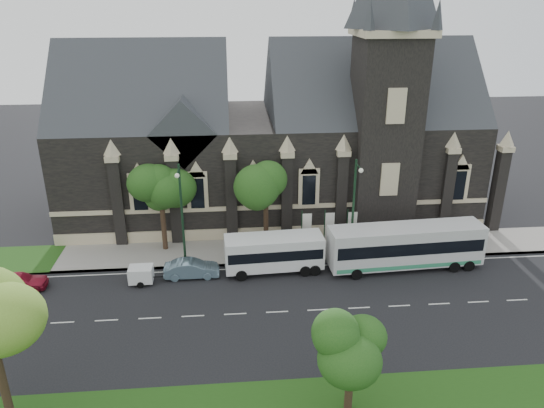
{
  "coord_description": "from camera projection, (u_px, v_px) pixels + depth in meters",
  "views": [
    {
      "loc": [
        -0.03,
        -30.89,
        21.03
      ],
      "look_at": [
        3.15,
        6.0,
        5.94
      ],
      "focal_mm": 33.77,
      "sensor_mm": 36.0,
      "label": 1
    }
  ],
  "objects": [
    {
      "name": "street_lamp_mid",
      "position": [
        182.0,
        211.0,
        40.74
      ],
      "size": [
        0.36,
        1.88,
        9.0
      ],
      "color": "#15301D",
      "rests_on": "ground"
    },
    {
      "name": "tree_walk_right",
      "position": [
        268.0,
        185.0,
        44.38
      ],
      "size": [
        4.08,
        4.08,
        7.8
      ],
      "color": "black",
      "rests_on": "ground"
    },
    {
      "name": "banner_flag_right",
      "position": [
        350.0,
        226.0,
        44.66
      ],
      "size": [
        0.9,
        0.1,
        4.0
      ],
      "color": "#15301D",
      "rests_on": "ground"
    },
    {
      "name": "banner_flag_left",
      "position": [
        305.0,
        228.0,
        44.34
      ],
      "size": [
        0.9,
        0.1,
        4.0
      ],
      "color": "#15301D",
      "rests_on": "ground"
    },
    {
      "name": "car_far_red",
      "position": [
        18.0,
        281.0,
        39.2
      ],
      "size": [
        4.36,
        2.01,
        1.45
      ],
      "primitive_type": "imported",
      "rotation": [
        0.0,
        0.0,
        1.64
      ],
      "color": "maroon",
      "rests_on": "ground"
    },
    {
      "name": "banner_flag_center",
      "position": [
        328.0,
        227.0,
        44.5
      ],
      "size": [
        0.9,
        0.1,
        4.0
      ],
      "color": "#15301D",
      "rests_on": "ground"
    },
    {
      "name": "museum",
      "position": [
        281.0,
        135.0,
        51.09
      ],
      "size": [
        40.0,
        17.7,
        29.9
      ],
      "color": "black",
      "rests_on": "ground"
    },
    {
      "name": "tree_park_east",
      "position": [
        355.0,
        336.0,
        26.58
      ],
      "size": [
        3.4,
        3.4,
        6.28
      ],
      "color": "black",
      "rests_on": "ground"
    },
    {
      "name": "box_trailer",
      "position": [
        141.0,
        274.0,
        40.04
      ],
      "size": [
        2.68,
        1.57,
        1.43
      ],
      "rotation": [
        0.0,
        0.0,
        0.01
      ],
      "color": "silver",
      "rests_on": "ground"
    },
    {
      "name": "street_lamp_near",
      "position": [
        354.0,
        206.0,
        41.85
      ],
      "size": [
        0.36,
        1.88,
        9.0
      ],
      "color": "#15301D",
      "rests_on": "ground"
    },
    {
      "name": "shuttle_bus",
      "position": [
        274.0,
        251.0,
        41.56
      ],
      "size": [
        8.08,
        3.15,
        3.07
      ],
      "rotation": [
        0.0,
        0.0,
        0.06
      ],
      "color": "silver",
      "rests_on": "ground"
    },
    {
      "name": "sidewalk",
      "position": [
        233.0,
        252.0,
        45.18
      ],
      "size": [
        80.0,
        5.0,
        0.15
      ],
      "primitive_type": "cube",
      "color": "gray",
      "rests_on": "ground"
    },
    {
      "name": "sedan",
      "position": [
        192.0,
        269.0,
        41.03
      ],
      "size": [
        4.41,
        1.59,
        1.45
      ],
      "primitive_type": "imported",
      "rotation": [
        0.0,
        0.0,
        1.58
      ],
      "color": "gray",
      "rests_on": "ground"
    },
    {
      "name": "tour_coach",
      "position": [
        406.0,
        246.0,
        41.97
      ],
      "size": [
        12.86,
        3.52,
        3.71
      ],
      "rotation": [
        0.0,
        0.0,
        0.06
      ],
      "color": "silver",
      "rests_on": "ground"
    },
    {
      "name": "tree_walk_left",
      "position": [
        163.0,
        189.0,
        43.69
      ],
      "size": [
        3.91,
        3.91,
        7.64
      ],
      "color": "black",
      "rests_on": "ground"
    },
    {
      "name": "ground",
      "position": [
        235.0,
        314.0,
        36.44
      ],
      "size": [
        160.0,
        160.0,
        0.0
      ],
      "primitive_type": "plane",
      "color": "black",
      "rests_on": "ground"
    }
  ]
}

